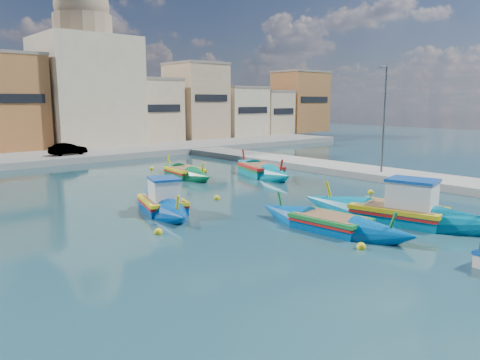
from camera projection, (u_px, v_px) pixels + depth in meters
name	position (u px, v px, depth m)	size (l,w,h in m)	color
ground	(262.00, 246.00, 18.22)	(160.00, 160.00, 0.00)	#173B45
east_quay	(468.00, 186.00, 29.74)	(4.00, 70.00, 0.50)	gray
north_quay	(19.00, 160.00, 42.11)	(80.00, 8.00, 0.60)	gray
north_townhouses	(60.00, 106.00, 51.11)	(83.20, 7.87, 10.19)	#CFB68F
church_block	(85.00, 75.00, 53.14)	(10.00, 10.00, 19.10)	beige
quay_street_lamp	(383.00, 119.00, 33.18)	(1.18, 0.16, 8.00)	#595B60
luzzu_turquoise_cabin	(399.00, 214.00, 21.78)	(4.36, 10.28, 3.23)	#00789E
luzzu_blue_cabin	(163.00, 205.00, 23.96)	(4.03, 7.96, 2.74)	#0045A1
luzzu_cyan_mid	(261.00, 171.00, 35.55)	(5.13, 9.72, 2.81)	#008CA3
luzzu_green	(185.00, 174.00, 34.62)	(2.77, 7.75, 2.39)	#0A6D3B
luzzu_blue_south	(330.00, 225.00, 20.45)	(2.49, 8.17, 2.32)	#0055AB
mooring_buoys	(191.00, 203.00, 25.51)	(23.36, 23.72, 0.36)	yellow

